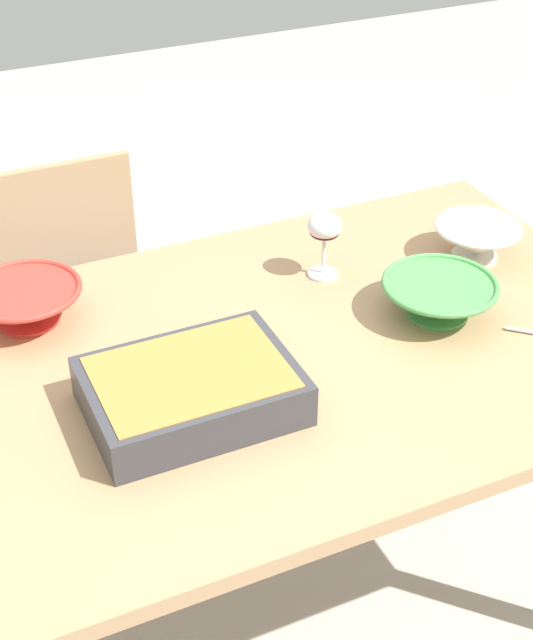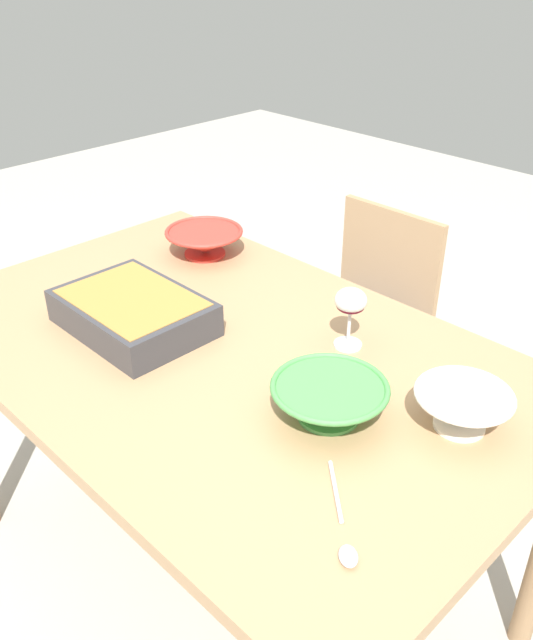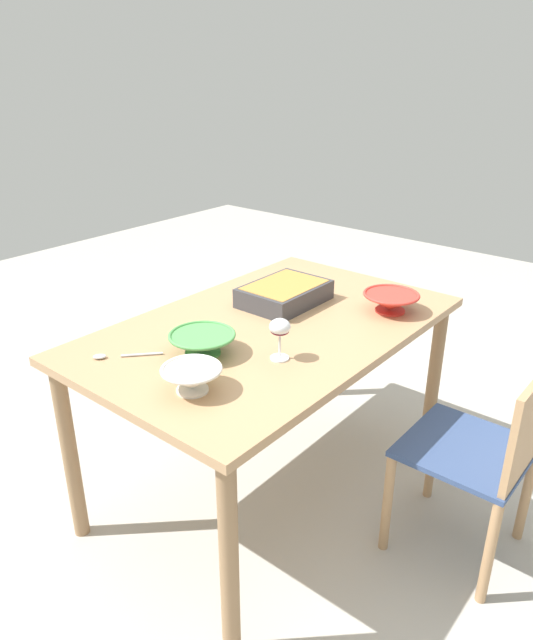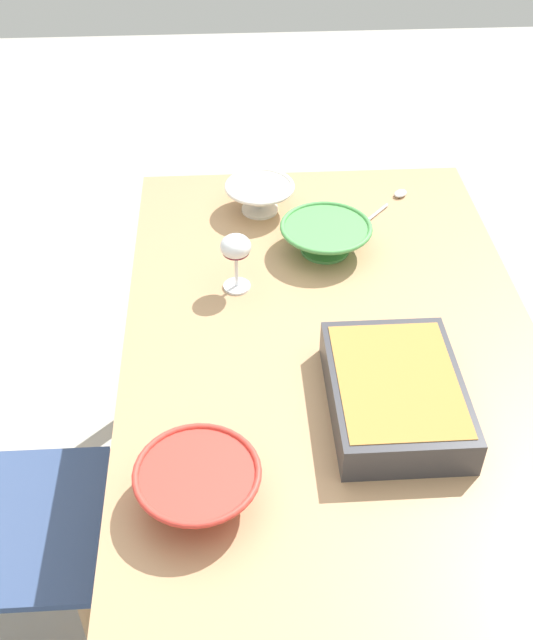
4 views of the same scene
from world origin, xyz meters
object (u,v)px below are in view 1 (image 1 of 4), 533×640
Objects in this scene: dining_table at (278,386)px; chair at (81,303)px; mixing_bowl at (26,302)px; small_bowl at (476,239)px; wine_glass at (324,230)px; serving_bowl at (439,296)px; casserole_dish at (191,389)px.

dining_table is 0.87m from chair.
small_bowl is at bearing -9.52° from mixing_bowl.
wine_glass is 0.62m from mixing_bowl.
serving_bowl is at bearing -58.74° from wine_glass.
wine_glass reaches higher than small_bowl.
dining_table is 0.35m from wine_glass.
serving_bowl is at bearing -141.80° from small_bowl.
dining_table is at bearing 176.14° from serving_bowl.
chair is (-0.20, 0.81, -0.24)m from dining_table.
chair is at bearing 122.83° from serving_bowl.
casserole_dish is at bearing -62.85° from mixing_bowl.
chair is 3.46× the size of serving_bowl.
dining_table is at bearing -35.51° from mixing_bowl.
wine_glass reaches higher than dining_table.
mixing_bowl is (-0.61, 0.09, -0.06)m from wine_glass.
serving_bowl is (0.55, 0.07, -0.00)m from casserole_dish.
dining_table is at bearing -76.20° from chair.
mixing_bowl is at bearing 170.48° from small_bowl.
wine_glass is at bearing 36.21° from casserole_dish.
casserole_dish is 1.54× the size of serving_bowl.
serving_bowl is (0.34, -0.02, 0.13)m from dining_table.
serving_bowl reaches higher than dining_table.
casserole_dish is (-0.41, -0.30, -0.06)m from wine_glass.
mixing_bowl is 0.81m from serving_bowl.
wine_glass is 0.63× the size of serving_bowl.
mixing_bowl reaches higher than dining_table.
serving_bowl is at bearing -3.86° from dining_table.
casserole_dish is at bearing -172.47° from serving_bowl.
chair is at bearing 89.38° from casserole_dish.
casserole_dish reaches higher than dining_table.
mixing_bowl is (-0.21, -0.52, 0.37)m from chair.
wine_glass is (0.40, -0.61, 0.43)m from chair.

